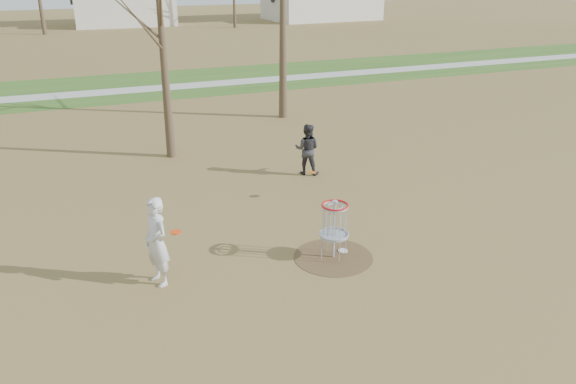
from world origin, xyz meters
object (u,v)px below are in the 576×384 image
object	(u,v)px
player_standing	(157,242)
disc_grounded	(343,251)
disc_golf_basket	(334,221)
player_throwing	(307,149)

from	to	relation	value
player_standing	disc_grounded	distance (m)	4.25
player_standing	disc_golf_basket	size ratio (longest dim) A/B	1.40
player_standing	disc_golf_basket	distance (m)	3.84
player_standing	player_throwing	xyz separation A→B (m)	(5.45, 4.83, -0.14)
player_throwing	disc_golf_basket	bearing A→B (deg)	105.79
player_throwing	disc_grounded	distance (m)	5.26
player_throwing	disc_grounded	size ratio (longest dim) A/B	7.30
player_throwing	disc_grounded	world-z (taller)	player_throwing
player_standing	disc_golf_basket	xyz separation A→B (m)	(3.82, -0.37, -0.03)
player_standing	disc_golf_basket	world-z (taller)	player_standing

